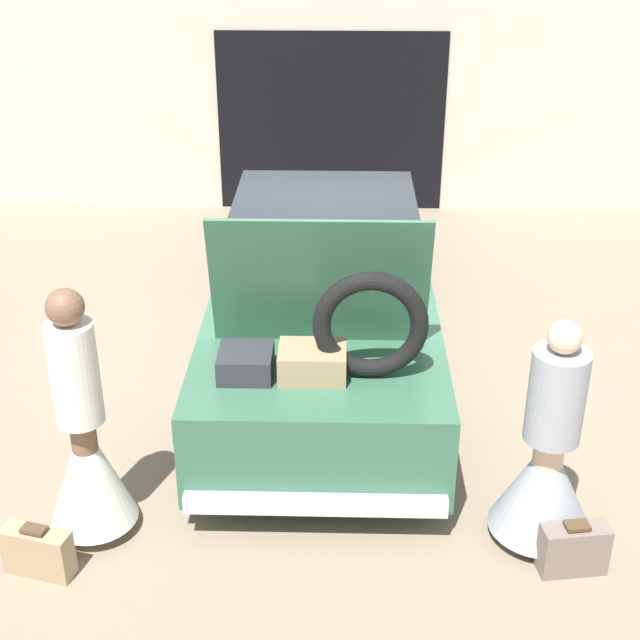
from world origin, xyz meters
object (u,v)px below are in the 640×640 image
object	(u,v)px
car	(324,291)
person_right	(547,465)
suitcase_beside_right_person	(573,549)
person_left	(86,449)
suitcase_beside_left_person	(38,552)

from	to	relation	value
car	person_right	distance (m)	2.81
person_right	suitcase_beside_right_person	xyz separation A→B (m)	(0.14, -0.33, -0.39)
person_right	suitcase_beside_right_person	world-z (taller)	person_right
person_right	suitcase_beside_right_person	size ratio (longest dim) A/B	3.61
person_left	suitcase_beside_left_person	world-z (taller)	person_left
person_left	car	bearing A→B (deg)	137.28
suitcase_beside_left_person	suitcase_beside_right_person	world-z (taller)	suitcase_beside_right_person
car	suitcase_beside_right_person	bearing A→B (deg)	-59.58
car	person_right	world-z (taller)	car
person_left	suitcase_beside_right_person	world-z (taller)	person_left
car	person_left	xyz separation A→B (m)	(-1.46, -2.41, 0.00)
person_left	suitcase_beside_right_person	size ratio (longest dim) A/B	4.00
person_right	suitcase_beside_right_person	distance (m)	0.53
suitcase_beside_left_person	car	bearing A→B (deg)	59.05
person_left	suitcase_beside_left_person	size ratio (longest dim) A/B	3.80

